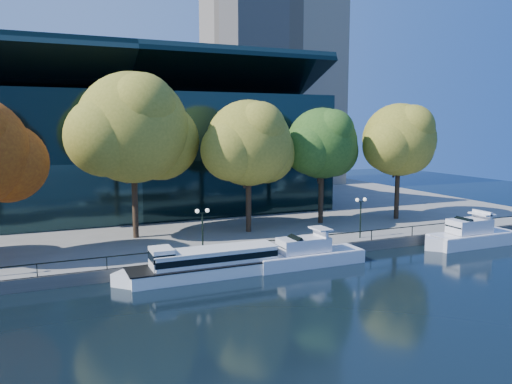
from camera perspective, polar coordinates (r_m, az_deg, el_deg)
name	(u,v)px	position (r m, az deg, el deg)	size (l,w,h in m)	color
ground	(241,277)	(40.65, -1.69, -9.73)	(160.00, 160.00, 0.00)	black
promenade	(150,205)	(74.76, -12.04, -1.50)	(90.00, 67.08, 1.00)	slate
railing	(227,245)	(43.06, -3.31, -6.07)	(88.20, 0.08, 0.99)	black
convention_building	(125,153)	(68.74, -14.74, 4.35)	(50.00, 24.57, 21.43)	black
office_tower	(270,17)	(102.57, 1.63, 19.37)	(22.50, 22.50, 65.90)	gray
tour_boat	(205,263)	(40.76, -5.82, -8.03)	(14.29, 3.19, 2.71)	white
cruiser_near	(304,254)	(43.98, 5.52, -7.08)	(11.00, 2.83, 3.19)	white
cruiser_far	(469,235)	(55.00, 23.18, -4.55)	(10.75, 2.98, 3.51)	white
tree_2	(135,130)	(50.23, -13.65, 6.88)	(13.49, 11.06, 16.29)	black
tree_3	(250,145)	(51.72, -0.65, 5.40)	(11.08, 9.09, 13.74)	black
tree_4	(323,145)	(57.07, 7.71, 5.36)	(9.98, 8.18, 13.11)	black
tree_5	(400,141)	(61.55, 16.18, 5.57)	(10.70, 8.77, 13.72)	black
lamp_1	(202,221)	(43.23, -6.15, -3.28)	(1.26, 0.36, 4.03)	black
lamp_2	(361,208)	(50.43, 11.88, -1.84)	(1.26, 0.36, 4.03)	black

